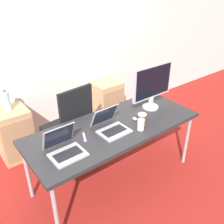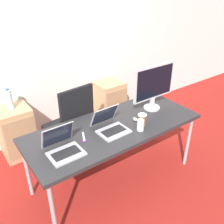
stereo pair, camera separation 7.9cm
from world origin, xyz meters
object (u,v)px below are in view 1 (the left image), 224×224
cabinet_right (106,102)px  monitor (152,85)px  office_chair (69,133)px  coffee_cup_brown (142,119)px  water_bottle (7,101)px  laptop_right (65,148)px  laptop_left (111,126)px  coffee_cup_white (141,125)px  cabinet_left (14,134)px  mouse (135,119)px

cabinet_right → monitor: size_ratio=1.19×
office_chair → coffee_cup_brown: 1.00m
water_bottle → coffee_cup_brown: bearing=-51.8°
monitor → coffee_cup_brown: monitor is taller
coffee_cup_brown → laptop_right: bearing=175.9°
laptop_left → coffee_cup_brown: 0.35m
office_chair → coffee_cup_white: bearing=-65.6°
cabinet_right → coffee_cup_white: bearing=-112.3°
laptop_right → cabinet_left: bearing=95.8°
mouse → monitor: bearing=16.0°
cabinet_left → monitor: 1.86m
cabinet_left → coffee_cup_white: 1.70m
cabinet_right → water_bottle: bearing=179.9°
office_chair → mouse: bearing=-55.3°
office_chair → mouse: size_ratio=18.62×
laptop_left → laptop_right: size_ratio=1.07×
mouse → coffee_cup_brown: coffee_cup_brown is taller
coffee_cup_brown → water_bottle: bearing=128.2°
monitor → coffee_cup_brown: 0.46m
monitor → cabinet_right: bearing=83.3°
office_chair → laptop_left: office_chair is taller
coffee_cup_white → coffee_cup_brown: 0.11m
office_chair → coffee_cup_brown: (0.47, -0.79, 0.41)m
mouse → cabinet_right: bearing=68.0°
laptop_right → monitor: bearing=6.7°
coffee_cup_white → laptop_left: bearing=144.0°
cabinet_left → coffee_cup_brown: size_ratio=5.50×
laptop_left → coffee_cup_white: 0.31m
mouse → coffee_cup_white: size_ratio=0.47×
water_bottle → laptop_right: size_ratio=0.86×
coffee_cup_white → coffee_cup_brown: (0.08, 0.07, 0.00)m
coffee_cup_brown → coffee_cup_white: bearing=-139.9°
office_chair → monitor: 1.19m
cabinet_right → office_chair: bearing=-152.4°
cabinet_right → water_bottle: size_ratio=2.53×
cabinet_left → monitor: size_ratio=1.19×
cabinet_right → coffee_cup_white: 1.52m
office_chair → laptop_left: size_ratio=3.14×
cabinet_left → water_bottle: size_ratio=2.53×
cabinet_right → monitor: bearing=-96.7°
laptop_left → monitor: 0.73m
laptop_left → laptop_right: laptop_right is taller
cabinet_left → laptop_right: (0.12, -1.21, 0.44)m
cabinet_right → coffee_cup_white: size_ratio=5.72×
cabinet_left → cabinet_right: 1.48m
water_bottle → monitor: size_ratio=0.47×
laptop_left → water_bottle: bearing=120.1°
cabinet_right → mouse: mouse is taller
office_chair → water_bottle: 0.84m
cabinet_left → laptop_left: (0.68, -1.17, 0.44)m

